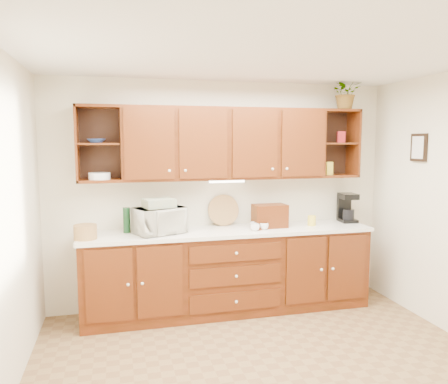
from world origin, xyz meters
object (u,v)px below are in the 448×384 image
bread_box (270,216)px  potted_plant (346,93)px  microwave (159,220)px  coffee_maker (347,208)px

bread_box → potted_plant: size_ratio=0.97×
microwave → potted_plant: (2.21, 0.11, 1.40)m
microwave → coffee_maker: size_ratio=1.45×
bread_box → potted_plant: (0.95, 0.07, 1.41)m
microwave → potted_plant: bearing=-20.2°
bread_box → coffee_maker: (1.03, 0.10, 0.04)m
potted_plant → coffee_maker: bearing=24.1°
microwave → potted_plant: 2.62m
microwave → coffee_maker: bearing=-19.4°
microwave → coffee_maker: 2.30m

